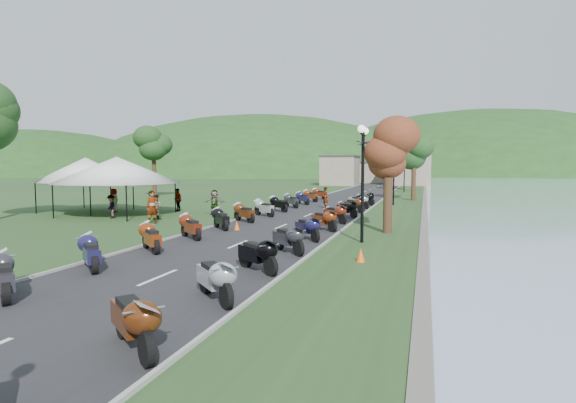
% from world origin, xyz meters
% --- Properties ---
extents(road, '(7.00, 120.00, 0.02)m').
position_xyz_m(road, '(0.00, 40.00, 0.01)').
color(road, '#272729').
rests_on(road, ground).
extents(hills_backdrop, '(360.00, 120.00, 76.00)m').
position_xyz_m(hills_backdrop, '(0.00, 200.00, 0.00)').
color(hills_backdrop, '#285621').
rests_on(hills_backdrop, ground).
extents(far_building, '(18.00, 16.00, 5.00)m').
position_xyz_m(far_building, '(-2.00, 85.00, 2.50)').
color(far_building, gray).
rests_on(far_building, ground).
extents(moto_row_left, '(2.60, 51.21, 1.10)m').
position_xyz_m(moto_row_left, '(-2.67, 18.43, 0.55)').
color(moto_row_left, '#331411').
rests_on(moto_row_left, ground).
extents(moto_row_right, '(2.60, 37.67, 1.10)m').
position_xyz_m(moto_row_right, '(2.63, 19.66, 0.55)').
color(moto_row_right, '#331411').
rests_on(moto_row_right, ground).
extents(vendor_tent_main, '(5.57, 5.57, 4.00)m').
position_xyz_m(vendor_tent_main, '(-12.48, 24.31, 2.00)').
color(vendor_tent_main, silver).
rests_on(vendor_tent_main, ground).
extents(vendor_tent_side, '(4.68, 4.68, 4.00)m').
position_xyz_m(vendor_tent_side, '(-16.37, 25.82, 2.00)').
color(vendor_tent_side, silver).
rests_on(vendor_tent_side, ground).
extents(tree_lakeside, '(2.28, 2.28, 6.35)m').
position_xyz_m(tree_lakeside, '(5.83, 21.24, 3.17)').
color(tree_lakeside, '#254F1F').
rests_on(tree_lakeside, ground).
extents(pedestrian_a, '(0.85, 0.88, 1.95)m').
position_xyz_m(pedestrian_a, '(-7.55, 21.00, 0.00)').
color(pedestrian_a, slate).
rests_on(pedestrian_a, ground).
extents(pedestrian_b, '(0.78, 0.46, 1.56)m').
position_xyz_m(pedestrian_b, '(-8.65, 23.04, 0.00)').
color(pedestrian_b, slate).
rests_on(pedestrian_b, ground).
extents(pedestrian_c, '(1.04, 0.91, 1.53)m').
position_xyz_m(pedestrian_c, '(-11.68, 22.61, 0.00)').
color(pedestrian_c, slate).
rests_on(pedestrian_c, ground).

